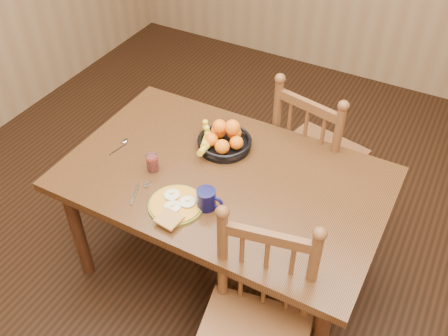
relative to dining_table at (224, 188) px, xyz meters
The scene contains 10 objects.
room 0.68m from the dining_table, ahead, with size 4.52×5.02×2.72m.
dining_table is the anchor object (origin of this frame).
chair_far 0.72m from the dining_table, 67.44° to the left, with size 0.55×0.54×1.03m.
chair_near 0.74m from the dining_table, 51.25° to the right, with size 0.54×0.52×1.02m.
breakfast_plate 0.33m from the dining_table, 107.75° to the right, with size 0.26×0.29×0.04m.
fork 0.43m from the dining_table, 136.12° to the right, with size 0.06×0.18×0.00m.
spoon 0.60m from the dining_table, behind, with size 0.05×0.16×0.01m.
coffee_mug 0.27m from the dining_table, 81.40° to the right, with size 0.13×0.09×0.10m.
juice_glass 0.38m from the dining_table, 158.79° to the right, with size 0.06×0.06×0.09m.
fruit_bowl 0.27m from the dining_table, 119.30° to the left, with size 0.32×0.32×0.17m.
Camera 1 is at (0.87, -1.61, 2.44)m, focal length 40.00 mm.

